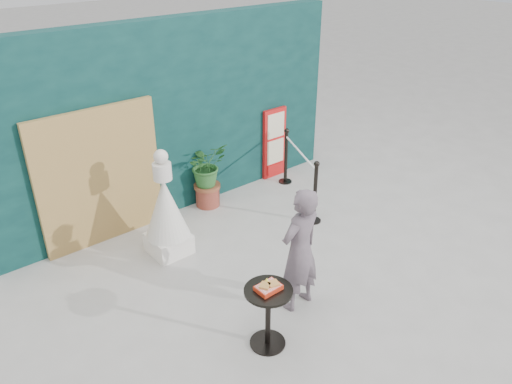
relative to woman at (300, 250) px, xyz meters
name	(u,v)px	position (x,y,z in m)	size (l,w,h in m)	color
ground	(317,297)	(0.28, -0.07, -0.79)	(60.00, 60.00, 0.00)	#ADAAA5
back_wall	(175,118)	(0.28, 3.08, 0.71)	(6.00, 0.30, 3.00)	#09292A
bamboo_fence	(100,177)	(-1.12, 2.87, 0.21)	(1.80, 0.08, 2.00)	tan
woman	(300,250)	(0.00, 0.00, 0.00)	(0.58, 0.38, 1.58)	#665762
menu_board	(274,143)	(2.18, 2.89, -0.14)	(0.50, 0.07, 1.30)	red
statue	(166,213)	(-0.62, 1.98, -0.15)	(0.62, 0.62, 1.58)	white
cafe_table	(268,308)	(-0.72, -0.27, -0.29)	(0.52, 0.52, 0.75)	black
food_basket	(268,287)	(-0.72, -0.27, 0.00)	(0.26, 0.19, 0.11)	red
planter	(206,170)	(0.59, 2.75, -0.15)	(0.65, 0.56, 1.10)	brown
stanchion_barrier	(299,174)	(1.87, 1.91, -0.30)	(0.84, 1.54, 1.03)	black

